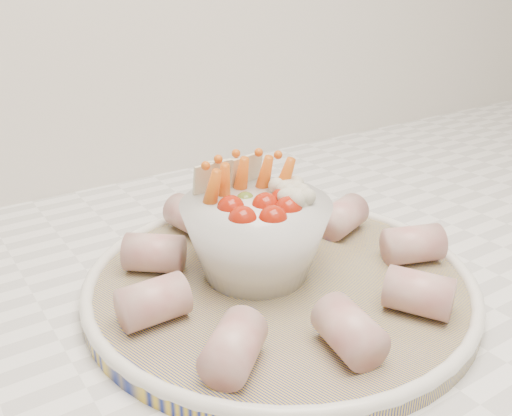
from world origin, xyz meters
TOP-DOWN VIEW (x-y plane):
  - serving_platter at (-0.03, 1.39)m, footprint 0.44×0.44m
  - veggie_bowl at (-0.04, 1.41)m, footprint 0.14×0.14m
  - cured_meat_rolls at (-0.03, 1.39)m, footprint 0.31×0.31m

SIDE VIEW (x-z plane):
  - serving_platter at x=-0.03m, z-range 0.92..0.94m
  - cured_meat_rolls at x=-0.03m, z-range 0.93..0.97m
  - veggie_bowl at x=-0.04m, z-range 0.92..1.03m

